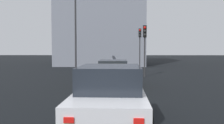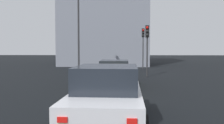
# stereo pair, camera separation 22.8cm
# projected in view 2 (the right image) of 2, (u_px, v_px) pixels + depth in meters

# --- Properties ---
(car_yellow_lead) EXTENTS (4.65, 1.99, 1.47)m
(car_yellow_lead) POSITION_uv_depth(u_px,v_px,m) (114.00, 73.00, 13.88)
(car_yellow_lead) COLOR gold
(car_yellow_lead) RESTS_ON ground_plane
(car_white_second) EXTENTS (4.62, 2.15, 1.64)m
(car_white_second) POSITION_uv_depth(u_px,v_px,m) (108.00, 96.00, 6.78)
(car_white_second) COLOR silver
(car_white_second) RESTS_ON ground_plane
(traffic_light_near_left) EXTENTS (0.32, 0.29, 4.25)m
(traffic_light_near_left) POSITION_uv_depth(u_px,v_px,m) (143.00, 40.00, 24.94)
(traffic_light_near_left) COLOR #2D2D30
(traffic_light_near_left) RESTS_ON ground_plane
(traffic_light_near_right) EXTENTS (0.32, 0.30, 3.89)m
(traffic_light_near_right) POSITION_uv_depth(u_px,v_px,m) (147.00, 40.00, 18.06)
(traffic_light_near_right) COLOR #2D2D30
(traffic_light_near_right) RESTS_ON ground_plane
(street_lamp_kerbside) EXTENTS (0.56, 0.36, 7.54)m
(street_lamp_kerbside) POSITION_uv_depth(u_px,v_px,m) (78.00, 23.00, 21.72)
(street_lamp_kerbside) COLOR #2D2D30
(street_lamp_kerbside) RESTS_ON ground_plane
(building_facade_left) EXTENTS (11.81, 11.13, 15.91)m
(building_facade_left) POSITION_uv_depth(u_px,v_px,m) (106.00, 8.00, 33.87)
(building_facade_left) COLOR gray
(building_facade_left) RESTS_ON ground_plane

